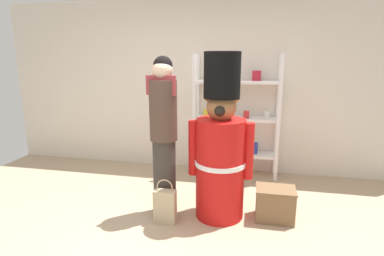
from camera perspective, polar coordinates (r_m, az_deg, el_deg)
ground_plane at (r=3.11m, az=-6.12°, el=-20.78°), size 6.40×6.40×0.00m
back_wall at (r=4.75m, az=1.69°, el=7.81°), size 6.40×0.12×2.60m
merchandise_shelf at (r=4.52m, az=8.08°, el=2.51°), size 1.25×0.35×1.79m
teddy_bear_guard at (r=3.28m, az=5.36°, el=-4.06°), size 0.70×0.55×1.79m
person_shopper at (r=3.29m, az=-5.33°, el=-0.96°), size 0.31×0.30×1.75m
shopping_bag at (r=3.35m, az=-5.08°, el=-14.36°), size 0.23×0.11×0.49m
display_crate at (r=3.52m, az=15.30°, el=-13.55°), size 0.42×0.31×0.36m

